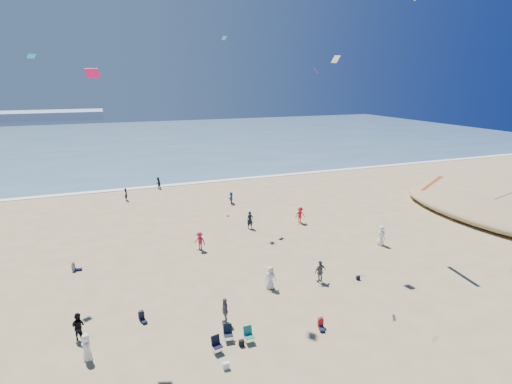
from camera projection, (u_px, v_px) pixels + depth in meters
name	position (u px, v px, depth m)	size (l,w,h in m)	color
ocean	(128.00, 141.00, 103.51)	(220.00, 100.00, 0.06)	#476B84
surf_line	(153.00, 187.00, 58.58)	(220.00, 1.20, 0.08)	white
standing_flyers	(246.00, 244.00, 35.89)	(27.01, 55.44, 1.92)	white
seated_group	(228.00, 337.00, 23.64)	(17.46, 26.28, 0.84)	silver
chair_cluster	(232.00, 338.00, 23.37)	(2.65, 1.48, 1.00)	black
white_tote	(226.00, 366.00, 21.54)	(0.35, 0.20, 0.40)	white
black_backpack	(241.00, 343.00, 23.42)	(0.30, 0.22, 0.38)	black
navy_bag	(358.00, 278.00, 31.22)	(0.28, 0.18, 0.34)	black
kites_aloft	(347.00, 89.00, 27.08)	(40.20, 45.88, 29.38)	orange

